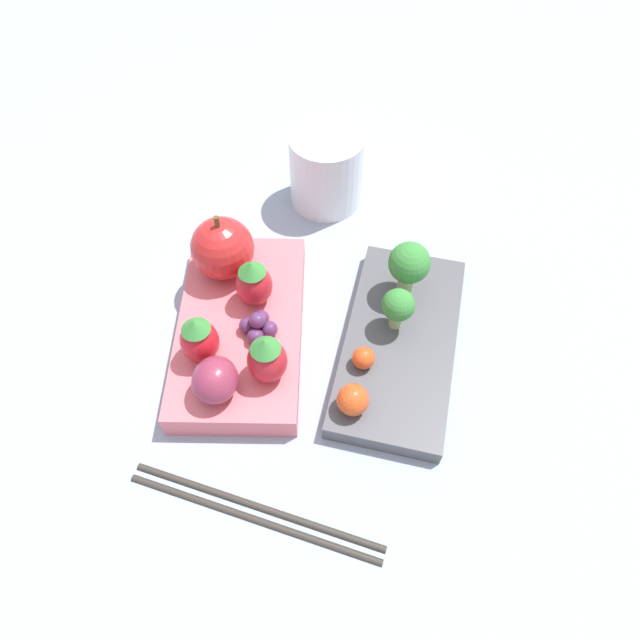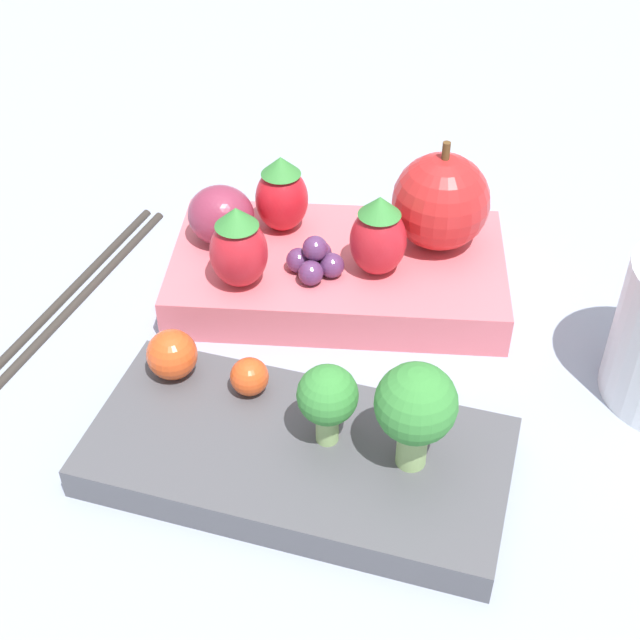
{
  "view_description": "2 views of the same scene",
  "coord_description": "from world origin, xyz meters",
  "px_view_note": "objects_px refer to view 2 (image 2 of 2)",
  "views": [
    {
      "loc": [
        0.29,
        0.05,
        0.45
      ],
      "look_at": [
        0.01,
        -0.0,
        0.04
      ],
      "focal_mm": 32.0,
      "sensor_mm": 36.0,
      "label": 1
    },
    {
      "loc": [
        -0.08,
        0.35,
        0.35
      ],
      "look_at": [
        0.01,
        -0.0,
        0.04
      ],
      "focal_mm": 50.0,
      "sensor_mm": 36.0,
      "label": 2
    }
  ],
  "objects_px": {
    "strawberry_1": "(238,248)",
    "plum": "(221,215)",
    "strawberry_0": "(378,236)",
    "strawberry_2": "(282,195)",
    "bento_box_fruit": "(338,272)",
    "broccoli_floret_0": "(416,407)",
    "cherry_tomato_1": "(249,377)",
    "broccoli_floret_1": "(327,398)",
    "cherry_tomato_0": "(172,355)",
    "apple": "(441,202)",
    "grape_cluster": "(315,260)",
    "chopsticks_pair": "(68,298)",
    "bento_box_savoury": "(298,457)"
  },
  "relations": [
    {
      "from": "bento_box_savoury",
      "to": "strawberry_0",
      "type": "relative_size",
      "value": 4.12
    },
    {
      "from": "strawberry_1",
      "to": "grape_cluster",
      "type": "height_order",
      "value": "strawberry_1"
    },
    {
      "from": "apple",
      "to": "strawberry_0",
      "type": "relative_size",
      "value": 1.35
    },
    {
      "from": "broccoli_floret_0",
      "to": "grape_cluster",
      "type": "xyz_separation_m",
      "value": [
        0.08,
        -0.12,
        -0.02
      ]
    },
    {
      "from": "broccoli_floret_0",
      "to": "cherry_tomato_1",
      "type": "distance_m",
      "value": 0.1
    },
    {
      "from": "strawberry_0",
      "to": "strawberry_2",
      "type": "xyz_separation_m",
      "value": [
        0.07,
        -0.03,
        -0.0
      ]
    },
    {
      "from": "cherry_tomato_1",
      "to": "chopsticks_pair",
      "type": "relative_size",
      "value": 0.1
    },
    {
      "from": "apple",
      "to": "strawberry_1",
      "type": "height_order",
      "value": "apple"
    },
    {
      "from": "broccoli_floret_1",
      "to": "strawberry_0",
      "type": "height_order",
      "value": "strawberry_0"
    },
    {
      "from": "grape_cluster",
      "to": "chopsticks_pair",
      "type": "distance_m",
      "value": 0.16
    },
    {
      "from": "bento_box_savoury",
      "to": "apple",
      "type": "relative_size",
      "value": 3.04
    },
    {
      "from": "apple",
      "to": "plum",
      "type": "height_order",
      "value": "apple"
    },
    {
      "from": "cherry_tomato_0",
      "to": "cherry_tomato_1",
      "type": "relative_size",
      "value": 1.34
    },
    {
      "from": "broccoli_floret_1",
      "to": "strawberry_0",
      "type": "xyz_separation_m",
      "value": [
        0.0,
        -0.13,
        0.0
      ]
    },
    {
      "from": "strawberry_0",
      "to": "strawberry_2",
      "type": "height_order",
      "value": "same"
    },
    {
      "from": "bento_box_fruit",
      "to": "strawberry_2",
      "type": "distance_m",
      "value": 0.06
    },
    {
      "from": "apple",
      "to": "strawberry_2",
      "type": "relative_size",
      "value": 1.37
    },
    {
      "from": "strawberry_1",
      "to": "apple",
      "type": "bearing_deg",
      "value": -147.13
    },
    {
      "from": "plum",
      "to": "broccoli_floret_1",
      "type": "bearing_deg",
      "value": 126.21
    },
    {
      "from": "broccoli_floret_0",
      "to": "grape_cluster",
      "type": "distance_m",
      "value": 0.15
    },
    {
      "from": "broccoli_floret_0",
      "to": "strawberry_1",
      "type": "height_order",
      "value": "strawberry_1"
    },
    {
      "from": "cherry_tomato_0",
      "to": "chopsticks_pair",
      "type": "distance_m",
      "value": 0.12
    },
    {
      "from": "bento_box_savoury",
      "to": "grape_cluster",
      "type": "xyz_separation_m",
      "value": [
        0.02,
        -0.13,
        0.03
      ]
    },
    {
      "from": "cherry_tomato_1",
      "to": "broccoli_floret_1",
      "type": "bearing_deg",
      "value": 154.15
    },
    {
      "from": "broccoli_floret_1",
      "to": "grape_cluster",
      "type": "xyz_separation_m",
      "value": [
        0.04,
        -0.12,
        -0.01
      ]
    },
    {
      "from": "cherry_tomato_1",
      "to": "strawberry_1",
      "type": "xyz_separation_m",
      "value": [
        0.03,
        -0.08,
        0.02
      ]
    },
    {
      "from": "broccoli_floret_1",
      "to": "cherry_tomato_1",
      "type": "xyz_separation_m",
      "value": [
        0.05,
        -0.02,
        -0.02
      ]
    },
    {
      "from": "broccoli_floret_1",
      "to": "apple",
      "type": "distance_m",
      "value": 0.17
    },
    {
      "from": "bento_box_fruit",
      "to": "plum",
      "type": "xyz_separation_m",
      "value": [
        0.07,
        0.0,
        0.03
      ]
    },
    {
      "from": "strawberry_0",
      "to": "cherry_tomato_1",
      "type": "bearing_deg",
      "value": 67.14
    },
    {
      "from": "broccoli_floret_1",
      "to": "cherry_tomato_1",
      "type": "bearing_deg",
      "value": -25.85
    },
    {
      "from": "strawberry_0",
      "to": "chopsticks_pair",
      "type": "xyz_separation_m",
      "value": [
        0.19,
        0.04,
        -0.05
      ]
    },
    {
      "from": "bento_box_fruit",
      "to": "strawberry_1",
      "type": "xyz_separation_m",
      "value": [
        0.05,
        0.04,
        0.04
      ]
    },
    {
      "from": "bento_box_savoury",
      "to": "broccoli_floret_1",
      "type": "relative_size",
      "value": 4.66
    },
    {
      "from": "cherry_tomato_0",
      "to": "cherry_tomato_1",
      "type": "xyz_separation_m",
      "value": [
        -0.04,
        0.0,
        -0.0
      ]
    },
    {
      "from": "cherry_tomato_1",
      "to": "apple",
      "type": "xyz_separation_m",
      "value": [
        -0.08,
        -0.15,
        0.03
      ]
    },
    {
      "from": "plum",
      "to": "grape_cluster",
      "type": "bearing_deg",
      "value": 163.78
    },
    {
      "from": "bento_box_fruit",
      "to": "strawberry_0",
      "type": "relative_size",
      "value": 4.26
    },
    {
      "from": "broccoli_floret_1",
      "to": "cherry_tomato_0",
      "type": "relative_size",
      "value": 1.68
    },
    {
      "from": "apple",
      "to": "strawberry_1",
      "type": "distance_m",
      "value": 0.13
    },
    {
      "from": "broccoli_floret_0",
      "to": "plum",
      "type": "xyz_separation_m",
      "value": [
        0.14,
        -0.14,
        -0.01
      ]
    },
    {
      "from": "cherry_tomato_0",
      "to": "bento_box_fruit",
      "type": "bearing_deg",
      "value": -118.91
    },
    {
      "from": "cherry_tomato_0",
      "to": "apple",
      "type": "bearing_deg",
      "value": -129.95
    },
    {
      "from": "broccoli_floret_1",
      "to": "plum",
      "type": "height_order",
      "value": "same"
    },
    {
      "from": "strawberry_1",
      "to": "plum",
      "type": "xyz_separation_m",
      "value": [
        0.02,
        -0.04,
        -0.01
      ]
    },
    {
      "from": "cherry_tomato_1",
      "to": "strawberry_2",
      "type": "distance_m",
      "value": 0.14
    },
    {
      "from": "broccoli_floret_1",
      "to": "strawberry_0",
      "type": "distance_m",
      "value": 0.13
    },
    {
      "from": "bento_box_savoury",
      "to": "chopsticks_pair",
      "type": "height_order",
      "value": "bento_box_savoury"
    },
    {
      "from": "bento_box_fruit",
      "to": "cherry_tomato_0",
      "type": "relative_size",
      "value": 8.1
    },
    {
      "from": "broccoli_floret_0",
      "to": "bento_box_fruit",
      "type": "bearing_deg",
      "value": -64.15
    }
  ]
}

